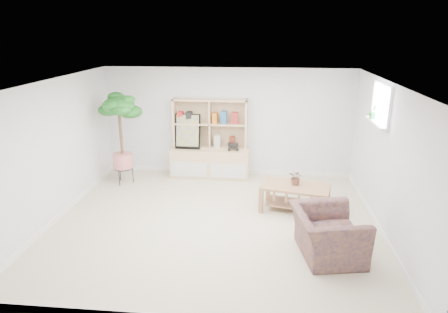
# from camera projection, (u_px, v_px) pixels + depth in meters

# --- Properties ---
(floor) EXTENTS (5.50, 5.00, 0.01)m
(floor) POSITION_uv_depth(u_px,v_px,m) (215.00, 222.00, 6.90)
(floor) COLOR tan
(floor) RESTS_ON ground
(ceiling) EXTENTS (5.50, 5.00, 0.01)m
(ceiling) POSITION_uv_depth(u_px,v_px,m) (214.00, 82.00, 6.16)
(ceiling) COLOR white
(ceiling) RESTS_ON walls
(walls) EXTENTS (5.51, 5.01, 2.40)m
(walls) POSITION_uv_depth(u_px,v_px,m) (214.00, 156.00, 6.53)
(walls) COLOR silver
(walls) RESTS_ON floor
(baseboard) EXTENTS (5.50, 5.00, 0.10)m
(baseboard) POSITION_uv_depth(u_px,v_px,m) (215.00, 220.00, 6.88)
(baseboard) COLOR white
(baseboard) RESTS_ON floor
(window) EXTENTS (0.10, 0.98, 0.68)m
(window) POSITION_uv_depth(u_px,v_px,m) (382.00, 104.00, 6.60)
(window) COLOR silver
(window) RESTS_ON walls
(window_sill) EXTENTS (0.14, 1.00, 0.04)m
(window_sill) POSITION_uv_depth(u_px,v_px,m) (376.00, 123.00, 6.70)
(window_sill) COLOR white
(window_sill) RESTS_ON walls
(storage_unit) EXTENTS (1.74, 0.59, 1.74)m
(storage_unit) POSITION_uv_depth(u_px,v_px,m) (210.00, 139.00, 8.79)
(storage_unit) COLOR tan
(storage_unit) RESTS_ON floor
(poster) EXTENTS (0.56, 0.15, 0.78)m
(poster) POSITION_uv_depth(u_px,v_px,m) (188.00, 131.00, 8.75)
(poster) COLOR yellow
(poster) RESTS_ON storage_unit
(toy_truck) EXTENTS (0.34, 0.25, 0.17)m
(toy_truck) POSITION_uv_depth(u_px,v_px,m) (233.00, 146.00, 8.72)
(toy_truck) COLOR black
(toy_truck) RESTS_ON storage_unit
(coffee_table) EXTENTS (1.32, 0.91, 0.49)m
(coffee_table) POSITION_uv_depth(u_px,v_px,m) (295.00, 198.00, 7.27)
(coffee_table) COLOR olive
(coffee_table) RESTS_ON floor
(table_plant) EXTENTS (0.34, 0.33, 0.28)m
(table_plant) POSITION_uv_depth(u_px,v_px,m) (296.00, 177.00, 7.19)
(table_plant) COLOR #2A6A2C
(table_plant) RESTS_ON coffee_table
(floor_tree) EXTENTS (0.89, 0.89, 1.95)m
(floor_tree) POSITION_uv_depth(u_px,v_px,m) (121.00, 140.00, 8.35)
(floor_tree) COLOR #115118
(floor_tree) RESTS_ON floor
(armchair) EXTENTS (1.11, 1.22, 0.79)m
(armchair) POSITION_uv_depth(u_px,v_px,m) (327.00, 231.00, 5.78)
(armchair) COLOR #1C1B42
(armchair) RESTS_ON floor
(sill_plant) EXTENTS (0.14, 0.12, 0.26)m
(sill_plant) POSITION_uv_depth(u_px,v_px,m) (373.00, 111.00, 6.89)
(sill_plant) COLOR #115118
(sill_plant) RESTS_ON window_sill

